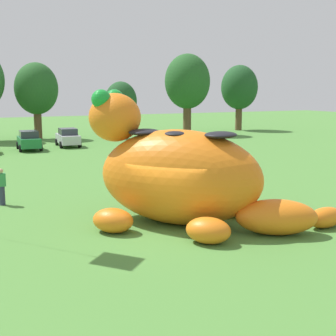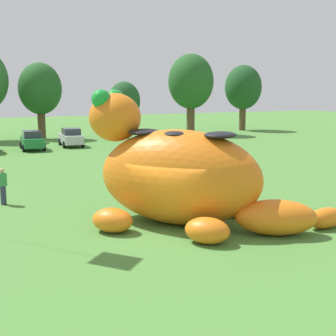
{
  "view_description": "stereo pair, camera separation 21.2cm",
  "coord_description": "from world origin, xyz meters",
  "px_view_note": "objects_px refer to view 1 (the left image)",
  "views": [
    {
      "loc": [
        -7.39,
        -15.09,
        5.25
      ],
      "look_at": [
        0.9,
        1.84,
        2.08
      ],
      "focal_mm": 49.66,
      "sensor_mm": 36.0,
      "label": 1
    },
    {
      "loc": [
        -7.2,
        -15.19,
        5.25
      ],
      "look_at": [
        0.9,
        1.84,
        2.08
      ],
      "focal_mm": 49.66,
      "sensor_mm": 36.0,
      "label": 2
    }
  ],
  "objects_px": {
    "giant_inflatable_creature": "(180,175)",
    "car_green": "(29,140)",
    "car_silver": "(68,137)",
    "spectator_mid_field": "(2,187)"
  },
  "relations": [
    {
      "from": "giant_inflatable_creature",
      "to": "car_green",
      "type": "relative_size",
      "value": 2.24
    },
    {
      "from": "car_green",
      "to": "car_silver",
      "type": "xyz_separation_m",
      "value": [
        3.77,
        1.13,
        0.0
      ]
    },
    {
      "from": "spectator_mid_field",
      "to": "giant_inflatable_creature",
      "type": "bearing_deg",
      "value": -46.01
    },
    {
      "from": "giant_inflatable_creature",
      "to": "spectator_mid_field",
      "type": "height_order",
      "value": "giant_inflatable_creature"
    },
    {
      "from": "car_green",
      "to": "car_silver",
      "type": "bearing_deg",
      "value": 16.66
    },
    {
      "from": "giant_inflatable_creature",
      "to": "car_silver",
      "type": "xyz_separation_m",
      "value": [
        2.37,
        27.38,
        -1.07
      ]
    },
    {
      "from": "car_silver",
      "to": "car_green",
      "type": "bearing_deg",
      "value": -163.34
    },
    {
      "from": "car_silver",
      "to": "giant_inflatable_creature",
      "type": "bearing_deg",
      "value": -94.96
    },
    {
      "from": "giant_inflatable_creature",
      "to": "car_green",
      "type": "height_order",
      "value": "giant_inflatable_creature"
    },
    {
      "from": "car_green",
      "to": "spectator_mid_field",
      "type": "bearing_deg",
      "value": -102.94
    }
  ]
}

